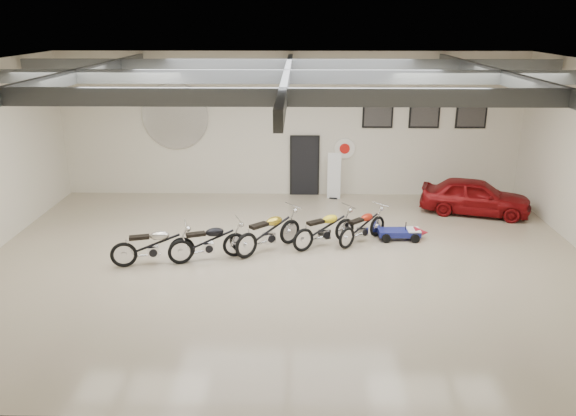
{
  "coord_description": "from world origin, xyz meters",
  "views": [
    {
      "loc": [
        0.27,
        -13.37,
        6.08
      ],
      "look_at": [
        0.0,
        1.2,
        1.1
      ],
      "focal_mm": 35.0,
      "sensor_mm": 36.0,
      "label": 1
    }
  ],
  "objects_px": {
    "motorcycle_silver": "(153,245)",
    "motorcycle_red": "(363,226)",
    "banner_stand": "(334,175)",
    "motorcycle_gold": "(269,231)",
    "vintage_car": "(475,196)",
    "motorcycle_black": "(208,241)",
    "motorcycle_yellow": "(325,228)",
    "go_kart": "(404,230)"
  },
  "relations": [
    {
      "from": "banner_stand",
      "to": "motorcycle_silver",
      "type": "height_order",
      "value": "banner_stand"
    },
    {
      "from": "motorcycle_yellow",
      "to": "motorcycle_gold",
      "type": "bearing_deg",
      "value": 159.25
    },
    {
      "from": "motorcycle_silver",
      "to": "motorcycle_red",
      "type": "relative_size",
      "value": 1.1
    },
    {
      "from": "motorcycle_gold",
      "to": "vintage_car",
      "type": "height_order",
      "value": "vintage_car"
    },
    {
      "from": "motorcycle_yellow",
      "to": "banner_stand",
      "type": "bearing_deg",
      "value": 49.16
    },
    {
      "from": "banner_stand",
      "to": "motorcycle_gold",
      "type": "bearing_deg",
      "value": -102.03
    },
    {
      "from": "motorcycle_black",
      "to": "go_kart",
      "type": "distance_m",
      "value": 5.61
    },
    {
      "from": "motorcycle_yellow",
      "to": "vintage_car",
      "type": "distance_m",
      "value": 5.73
    },
    {
      "from": "banner_stand",
      "to": "go_kart",
      "type": "bearing_deg",
      "value": -53.24
    },
    {
      "from": "motorcycle_black",
      "to": "motorcycle_yellow",
      "type": "xyz_separation_m",
      "value": [
        3.08,
        1.03,
        -0.0
      ]
    },
    {
      "from": "motorcycle_red",
      "to": "motorcycle_gold",
      "type": "bearing_deg",
      "value": 149.9
    },
    {
      "from": "banner_stand",
      "to": "motorcycle_black",
      "type": "bearing_deg",
      "value": -112.35
    },
    {
      "from": "banner_stand",
      "to": "motorcycle_yellow",
      "type": "height_order",
      "value": "banner_stand"
    },
    {
      "from": "motorcycle_red",
      "to": "vintage_car",
      "type": "bearing_deg",
      "value": -11.03
    },
    {
      "from": "motorcycle_silver",
      "to": "banner_stand",
      "type": "bearing_deg",
      "value": 33.91
    },
    {
      "from": "banner_stand",
      "to": "motorcycle_gold",
      "type": "height_order",
      "value": "banner_stand"
    },
    {
      "from": "motorcycle_silver",
      "to": "go_kart",
      "type": "bearing_deg",
      "value": 0.7
    },
    {
      "from": "motorcycle_silver",
      "to": "motorcycle_yellow",
      "type": "bearing_deg",
      "value": 1.76
    },
    {
      "from": "banner_stand",
      "to": "motorcycle_gold",
      "type": "relative_size",
      "value": 0.79
    },
    {
      "from": "motorcycle_gold",
      "to": "vintage_car",
      "type": "distance_m",
      "value": 7.26
    },
    {
      "from": "motorcycle_black",
      "to": "motorcycle_gold",
      "type": "bearing_deg",
      "value": 2.8
    },
    {
      "from": "motorcycle_yellow",
      "to": "go_kart",
      "type": "bearing_deg",
      "value": -20.74
    },
    {
      "from": "motorcycle_red",
      "to": "vintage_car",
      "type": "xyz_separation_m",
      "value": [
        3.9,
        2.54,
        0.09
      ]
    },
    {
      "from": "go_kart",
      "to": "motorcycle_silver",
      "type": "bearing_deg",
      "value": -165.54
    },
    {
      "from": "banner_stand",
      "to": "motorcycle_black",
      "type": "relative_size",
      "value": 0.84
    },
    {
      "from": "motorcycle_silver",
      "to": "motorcycle_black",
      "type": "relative_size",
      "value": 1.02
    },
    {
      "from": "motorcycle_red",
      "to": "go_kart",
      "type": "xyz_separation_m",
      "value": [
        1.21,
        0.25,
        -0.23
      ]
    },
    {
      "from": "motorcycle_silver",
      "to": "motorcycle_red",
      "type": "bearing_deg",
      "value": 1.46
    },
    {
      "from": "banner_stand",
      "to": "vintage_car",
      "type": "xyz_separation_m",
      "value": [
        4.47,
        -1.5,
        -0.27
      ]
    },
    {
      "from": "motorcycle_yellow",
      "to": "motorcycle_red",
      "type": "bearing_deg",
      "value": -19.11
    },
    {
      "from": "banner_stand",
      "to": "motorcycle_red",
      "type": "height_order",
      "value": "banner_stand"
    },
    {
      "from": "motorcycle_silver",
      "to": "motorcycle_gold",
      "type": "distance_m",
      "value": 3.08
    },
    {
      "from": "banner_stand",
      "to": "motorcycle_yellow",
      "type": "xyz_separation_m",
      "value": [
        -0.51,
        -4.33,
        -0.33
      ]
    },
    {
      "from": "vintage_car",
      "to": "go_kart",
      "type": "bearing_deg",
      "value": 146.55
    },
    {
      "from": "motorcycle_silver",
      "to": "motorcycle_black",
      "type": "distance_m",
      "value": 1.41
    },
    {
      "from": "motorcycle_red",
      "to": "motorcycle_silver",
      "type": "bearing_deg",
      "value": 152.08
    },
    {
      "from": "motorcycle_gold",
      "to": "motorcycle_yellow",
      "type": "distance_m",
      "value": 1.57
    },
    {
      "from": "go_kart",
      "to": "motorcycle_red",
      "type": "bearing_deg",
      "value": -169.12
    },
    {
      "from": "motorcycle_red",
      "to": "vintage_car",
      "type": "relative_size",
      "value": 0.55
    },
    {
      "from": "motorcycle_black",
      "to": "vintage_car",
      "type": "height_order",
      "value": "vintage_car"
    },
    {
      "from": "motorcycle_silver",
      "to": "motorcycle_gold",
      "type": "relative_size",
      "value": 0.96
    },
    {
      "from": "motorcycle_silver",
      "to": "vintage_car",
      "type": "xyz_separation_m",
      "value": [
        9.45,
        4.15,
        0.04
      ]
    }
  ]
}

